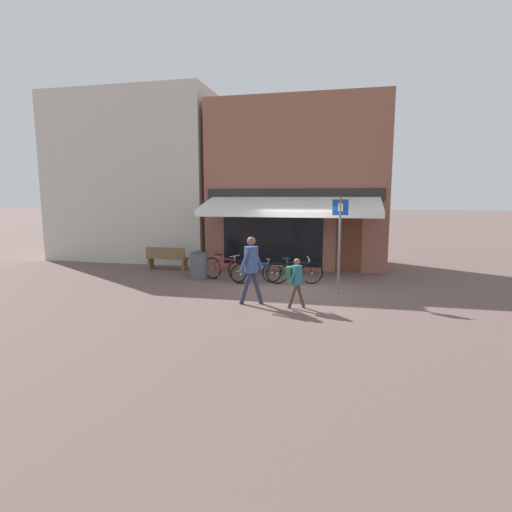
% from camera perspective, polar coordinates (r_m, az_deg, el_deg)
% --- Properties ---
extents(ground_plane, '(160.00, 160.00, 0.00)m').
position_cam_1_polar(ground_plane, '(12.16, 5.19, -4.74)').
color(ground_plane, brown).
extents(shop_front, '(6.94, 4.94, 6.48)m').
position_cam_1_polar(shop_front, '(16.48, 5.96, 10.02)').
color(shop_front, '#8E5647').
rests_on(shop_front, ground_plane).
extents(neighbour_building, '(7.24, 4.00, 7.17)m').
position_cam_1_polar(neighbour_building, '(19.25, -16.31, 10.56)').
color(neighbour_building, beige).
rests_on(neighbour_building, ground_plane).
extents(bike_rack_rail, '(2.90, 0.04, 0.57)m').
position_cam_1_polar(bike_rack_rail, '(13.08, 0.40, -1.70)').
color(bike_rack_rail, '#47494F').
rests_on(bike_rack_rail, ground_plane).
extents(bicycle_red, '(1.70, 0.71, 0.88)m').
position_cam_1_polar(bicycle_red, '(13.31, -4.51, -1.83)').
color(bicycle_red, black).
rests_on(bicycle_red, ground_plane).
extents(bicycle_blue, '(1.58, 0.85, 0.81)m').
position_cam_1_polar(bicycle_blue, '(12.89, 0.03, -2.34)').
color(bicycle_blue, black).
rests_on(bicycle_blue, ground_plane).
extents(bicycle_black, '(1.81, 0.59, 0.88)m').
position_cam_1_polar(bicycle_black, '(12.77, 5.52, -2.34)').
color(bicycle_black, black).
rests_on(bicycle_black, ground_plane).
extents(pedestrian_adult, '(0.64, 0.50, 1.78)m').
position_cam_1_polar(pedestrian_adult, '(10.26, -0.68, -1.02)').
color(pedestrian_adult, '#282D47').
rests_on(pedestrian_adult, ground_plane).
extents(pedestrian_child, '(0.50, 0.39, 1.27)m').
position_cam_1_polar(pedestrian_child, '(10.00, 5.68, -2.99)').
color(pedestrian_child, '#47382D').
rests_on(pedestrian_child, ground_plane).
extents(litter_bin, '(0.61, 0.61, 0.99)m').
position_cam_1_polar(litter_bin, '(13.70, -8.19, -1.18)').
color(litter_bin, '#515459').
rests_on(litter_bin, ground_plane).
extents(parking_sign, '(0.44, 0.07, 2.76)m').
position_cam_1_polar(parking_sign, '(11.50, 11.85, 2.80)').
color(parking_sign, slate).
rests_on(parking_sign, ground_plane).
extents(park_bench, '(1.62, 0.51, 0.87)m').
position_cam_1_polar(park_bench, '(15.62, -12.62, -0.24)').
color(park_bench, brown).
rests_on(park_bench, ground_plane).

